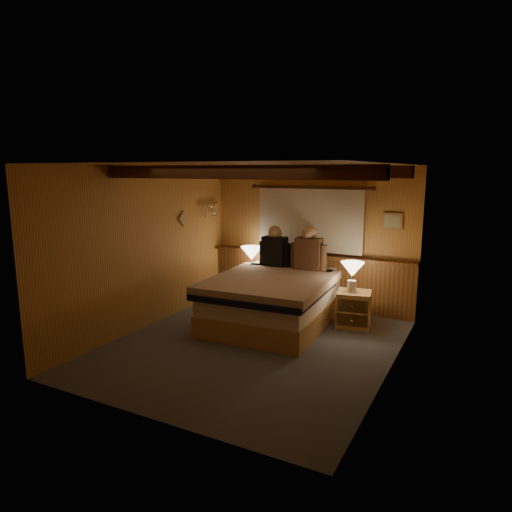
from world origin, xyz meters
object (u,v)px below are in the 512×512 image
Objects in this scene: nightstand_left at (250,288)px; nightstand_right at (353,309)px; person_left at (275,249)px; bed at (272,300)px; lamp_left at (251,255)px; lamp_right at (352,271)px; person_right at (309,252)px; duffel_bag at (236,299)px.

nightstand_right is (1.98, -0.40, 0.01)m from nightstand_left.
bed is at bearing -63.54° from person_left.
bed is at bearing -57.69° from nightstand_left.
person_left reaches higher than nightstand_left.
nightstand_left is at bearing -103.11° from lamp_left.
lamp_left reaches higher than nightstand_right.
person_left is (-1.43, 0.34, 0.16)m from lamp_right.
lamp_left reaches higher than nightstand_left.
nightstand_right is 0.76× the size of person_right.
lamp_right is at bearing -155.12° from nightstand_right.
person_right is (0.62, -0.03, 0.01)m from person_left.
person_left is at bearing 37.77° from duffel_bag.
bed is at bearing -113.30° from person_right.
bed is 3.07× the size of person_right.
lamp_left is 1.14m from person_right.
lamp_right reaches higher than nightstand_right.
nightstand_left is at bearing 90.50° from duffel_bag.
nightstand_left is 0.93m from person_left.
lamp_right is at bearing -24.32° from nightstand_left.
person_left is (-0.34, 0.78, 0.63)m from bed.
person_left is (-1.47, 0.32, 0.75)m from nightstand_right.
person_right is at bearing -17.53° from nightstand_left.
bed is 4.41× the size of duffel_bag.
duffel_bag is at bearing 179.50° from lamp_right.
lamp_left is 1.99m from lamp_right.
nightstand_left is 2.08m from lamp_right.
nightstand_left is at bearing 167.68° from lamp_right.
lamp_right is (-0.03, -0.02, 0.59)m from nightstand_right.
person_left is (0.51, -0.08, 0.77)m from nightstand_left.
nightstand_right reaches higher than duffel_bag.
duffel_bag is (-1.18, -0.30, -0.88)m from person_right.
bed is 4.01× the size of nightstand_right.
lamp_right is at bearing 18.79° from bed.
lamp_left is 1.09× the size of lamp_right.
nightstand_right is (1.13, 0.47, -0.12)m from bed.
lamp_left is 0.96× the size of duffel_bag.
nightstand_right is at bearing 35.88° from lamp_right.
nightstand_right is 0.80× the size of person_left.
person_left is at bearing -21.29° from nightstand_left.
lamp_right reaches higher than nightstand_left.
bed is at bearing -19.05° from duffel_bag.
nightstand_left is 1.05× the size of duffel_bag.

